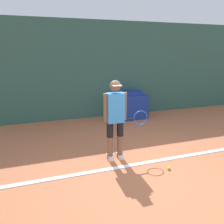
{
  "coord_description": "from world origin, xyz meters",
  "views": [
    {
      "loc": [
        -1.85,
        -3.08,
        2.2
      ],
      "look_at": [
        -0.47,
        1.1,
        0.97
      ],
      "focal_mm": 35.0,
      "sensor_mm": 36.0,
      "label": 1
    }
  ],
  "objects_px": {
    "tennis_player": "(116,117)",
    "covered_chair": "(131,105)",
    "tennis_ball": "(169,168)",
    "water_bottle": "(112,117)"
  },
  "relations": [
    {
      "from": "covered_chair",
      "to": "tennis_ball",
      "type": "bearing_deg",
      "value": -100.63
    },
    {
      "from": "tennis_ball",
      "to": "water_bottle",
      "type": "relative_size",
      "value": 0.29
    },
    {
      "from": "tennis_ball",
      "to": "covered_chair",
      "type": "height_order",
      "value": "covered_chair"
    },
    {
      "from": "tennis_ball",
      "to": "water_bottle",
      "type": "xyz_separation_m",
      "value": [
        -0.04,
        3.36,
        0.08
      ]
    },
    {
      "from": "tennis_player",
      "to": "covered_chair",
      "type": "distance_m",
      "value": 3.07
    },
    {
      "from": "tennis_ball",
      "to": "covered_chair",
      "type": "bearing_deg",
      "value": 79.37
    },
    {
      "from": "tennis_player",
      "to": "covered_chair",
      "type": "height_order",
      "value": "tennis_player"
    },
    {
      "from": "covered_chair",
      "to": "water_bottle",
      "type": "relative_size",
      "value": 4.19
    },
    {
      "from": "tennis_player",
      "to": "water_bottle",
      "type": "height_order",
      "value": "tennis_player"
    },
    {
      "from": "covered_chair",
      "to": "water_bottle",
      "type": "height_order",
      "value": "covered_chair"
    }
  ]
}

